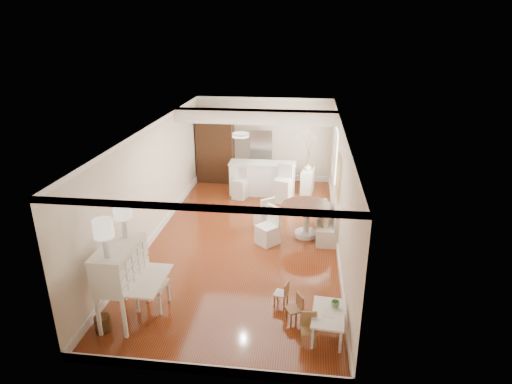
% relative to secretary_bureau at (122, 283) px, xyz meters
% --- Properties ---
extents(room, '(9.00, 9.04, 2.82)m').
position_rel_secretary_bureau_xyz_m(room, '(1.74, 3.65, 1.26)').
color(room, brown).
rests_on(room, ground).
extents(secretary_bureau, '(1.14, 1.16, 1.45)m').
position_rel_secretary_bureau_xyz_m(secretary_bureau, '(0.00, 0.00, 0.00)').
color(secretary_bureau, white).
rests_on(secretary_bureau, ground).
extents(gustavian_armchair, '(0.58, 0.58, 0.96)m').
position_rel_secretary_bureau_xyz_m(gustavian_armchair, '(0.39, 0.38, -0.25)').
color(gustavian_armchair, silver).
rests_on(gustavian_armchair, ground).
extents(wicker_basket, '(0.30, 0.30, 0.27)m').
position_rel_secretary_bureau_xyz_m(wicker_basket, '(-0.26, -0.37, -0.59)').
color(wicker_basket, '#503819').
rests_on(wicker_basket, ground).
extents(kids_table, '(0.61, 0.93, 0.44)m').
position_rel_secretary_bureau_xyz_m(kids_table, '(3.60, -0.02, -0.50)').
color(kids_table, white).
rests_on(kids_table, ground).
extents(kids_chair_a, '(0.35, 0.35, 0.54)m').
position_rel_secretary_bureau_xyz_m(kids_chair_a, '(3.02, 0.25, -0.46)').
color(kids_chair_a, '#976844').
rests_on(kids_chair_a, ground).
extents(kids_chair_b, '(0.30, 0.30, 0.51)m').
position_rel_secretary_bureau_xyz_m(kids_chair_b, '(2.76, 0.72, -0.47)').
color(kids_chair_b, '#A6774B').
rests_on(kids_chair_b, ground).
extents(kids_chair_c, '(0.29, 0.29, 0.55)m').
position_rel_secretary_bureau_xyz_m(kids_chair_c, '(3.28, -0.28, -0.45)').
color(kids_chair_c, '#A07949').
rests_on(kids_chair_c, ground).
extents(banquette, '(0.52, 1.60, 0.98)m').
position_rel_secretary_bureau_xyz_m(banquette, '(3.69, 3.82, -0.24)').
color(banquette, silver).
rests_on(banquette, ground).
extents(dining_table, '(1.40, 1.40, 0.84)m').
position_rel_secretary_bureau_xyz_m(dining_table, '(3.19, 3.66, -0.31)').
color(dining_table, '#452216').
rests_on(dining_table, ground).
extents(slip_chair_near, '(0.64, 0.64, 0.93)m').
position_rel_secretary_bureau_xyz_m(slip_chair_near, '(2.27, 3.14, -0.26)').
color(slip_chair_near, white).
rests_on(slip_chair_near, ground).
extents(slip_chair_far, '(0.58, 0.58, 0.86)m').
position_rel_secretary_bureau_xyz_m(slip_chair_far, '(2.10, 4.07, -0.30)').
color(slip_chair_far, white).
rests_on(slip_chair_far, ground).
extents(breakfast_counter, '(2.05, 0.65, 1.03)m').
position_rel_secretary_bureau_xyz_m(breakfast_counter, '(1.80, 6.42, -0.21)').
color(breakfast_counter, white).
rests_on(breakfast_counter, ground).
extents(bar_stool_left, '(0.47, 0.47, 0.95)m').
position_rel_secretary_bureau_xyz_m(bar_stool_left, '(1.15, 5.97, -0.25)').
color(bar_stool_left, silver).
rests_on(bar_stool_left, ground).
extents(bar_stool_right, '(0.56, 0.56, 1.15)m').
position_rel_secretary_bureau_xyz_m(bar_stool_right, '(2.48, 5.83, -0.15)').
color(bar_stool_right, white).
rests_on(bar_stool_right, ground).
extents(pantry_cabinet, '(1.20, 0.60, 2.30)m').
position_rel_secretary_bureau_xyz_m(pantry_cabinet, '(0.10, 7.50, 0.42)').
color(pantry_cabinet, '#381E11').
rests_on(pantry_cabinet, ground).
extents(fridge, '(0.75, 0.65, 1.80)m').
position_rel_secretary_bureau_xyz_m(fridge, '(2.00, 7.47, 0.17)').
color(fridge, silver).
rests_on(fridge, ground).
extents(sideboard, '(0.46, 0.83, 0.75)m').
position_rel_secretary_bureau_xyz_m(sideboard, '(3.20, 6.76, -0.35)').
color(sideboard, silver).
rests_on(sideboard, ground).
extents(pencil_cup, '(0.17, 0.17, 0.11)m').
position_rel_secretary_bureau_xyz_m(pencil_cup, '(3.72, 0.15, -0.23)').
color(pencil_cup, '#5D9B5A').
rests_on(pencil_cup, kids_table).
extents(branch_vase, '(0.23, 0.23, 0.21)m').
position_rel_secretary_bureau_xyz_m(branch_vase, '(3.19, 6.72, 0.13)').
color(branch_vase, white).
rests_on(branch_vase, sideboard).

